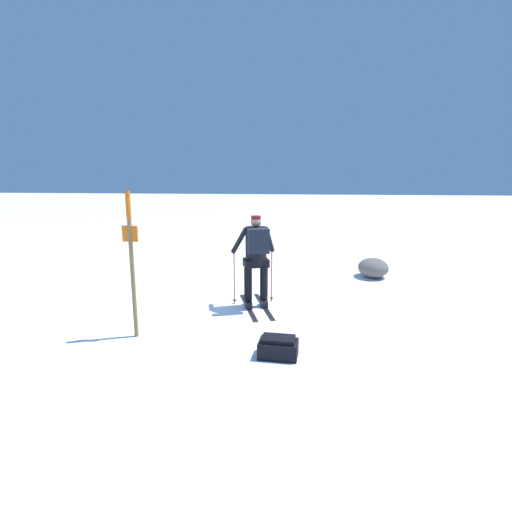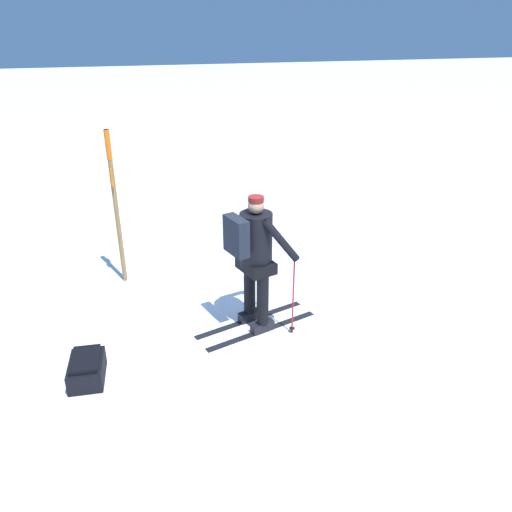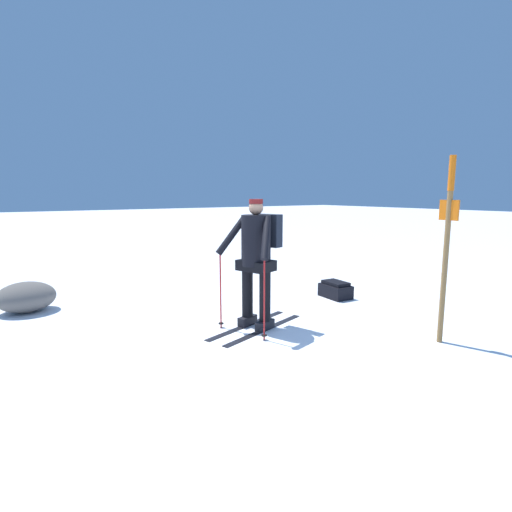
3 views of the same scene
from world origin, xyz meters
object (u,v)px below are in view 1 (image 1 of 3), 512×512
Objects in this scene: skier at (256,254)px; dropped_backpack at (278,347)px; trail_marker at (131,252)px; rock_boulder at (373,268)px.

skier reaches higher than dropped_backpack.
rock_boulder is at bearing -46.54° from trail_marker.
trail_marker is 2.66× the size of rock_boulder.
rock_boulder is at bearing -24.52° from dropped_backpack.
skier is 0.77× the size of trail_marker.
skier is at bearing 134.25° from rock_boulder.
rock_boulder is (4.10, -4.32, -1.10)m from trail_marker.
dropped_backpack is 0.25× the size of trail_marker.
dropped_backpack is 2.59m from trail_marker.
rock_boulder is (2.54, -2.61, -0.80)m from skier.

